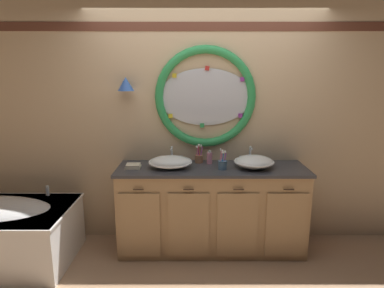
{
  "coord_description": "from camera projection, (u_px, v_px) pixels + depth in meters",
  "views": [
    {
      "loc": [
        -0.14,
        -2.96,
        1.86
      ],
      "look_at": [
        -0.13,
        0.25,
        1.16
      ],
      "focal_mm": 30.57,
      "sensor_mm": 36.0,
      "label": 1
    }
  ],
  "objects": [
    {
      "name": "ground_plane",
      "position": [
        205.0,
        261.0,
        3.29
      ],
      "size": [
        14.0,
        14.0,
        0.0
      ],
      "primitive_type": "plane",
      "color": "tan"
    },
    {
      "name": "back_wall_assembly",
      "position": [
        204.0,
        122.0,
        3.58
      ],
      "size": [
        6.4,
        0.26,
        2.6
      ],
      "color": "#D6B78E",
      "rests_on": "ground_plane"
    },
    {
      "name": "vanity_counter",
      "position": [
        211.0,
        208.0,
        3.46
      ],
      "size": [
        1.95,
        0.59,
        0.91
      ],
      "color": "tan",
      "rests_on": "ground_plane"
    },
    {
      "name": "sink_basin_left",
      "position": [
        170.0,
        162.0,
        3.32
      ],
      "size": [
        0.45,
        0.45,
        0.12
      ],
      "color": "white",
      "rests_on": "vanity_counter"
    },
    {
      "name": "sink_basin_right",
      "position": [
        253.0,
        162.0,
        3.32
      ],
      "size": [
        0.41,
        0.41,
        0.13
      ],
      "color": "white",
      "rests_on": "vanity_counter"
    },
    {
      "name": "faucet_set_left",
      "position": [
        171.0,
        156.0,
        3.54
      ],
      "size": [
        0.24,
        0.13,
        0.18
      ],
      "color": "silver",
      "rests_on": "vanity_counter"
    },
    {
      "name": "faucet_set_right",
      "position": [
        250.0,
        156.0,
        3.54
      ],
      "size": [
        0.24,
        0.11,
        0.18
      ],
      "color": "silver",
      "rests_on": "vanity_counter"
    },
    {
      "name": "toothbrush_holder_left",
      "position": [
        198.0,
        158.0,
        3.53
      ],
      "size": [
        0.1,
        0.1,
        0.21
      ],
      "color": "#996647",
      "rests_on": "vanity_counter"
    },
    {
      "name": "toothbrush_holder_right",
      "position": [
        222.0,
        164.0,
        3.28
      ],
      "size": [
        0.09,
        0.09,
        0.22
      ],
      "color": "slate",
      "rests_on": "vanity_counter"
    },
    {
      "name": "soap_dispenser",
      "position": [
        209.0,
        158.0,
        3.48
      ],
      "size": [
        0.06,
        0.07,
        0.15
      ],
      "color": "pink",
      "rests_on": "vanity_counter"
    },
    {
      "name": "folded_hand_towel",
      "position": [
        133.0,
        166.0,
        3.33
      ],
      "size": [
        0.15,
        0.14,
        0.04
      ],
      "color": "beige",
      "rests_on": "vanity_counter"
    }
  ]
}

